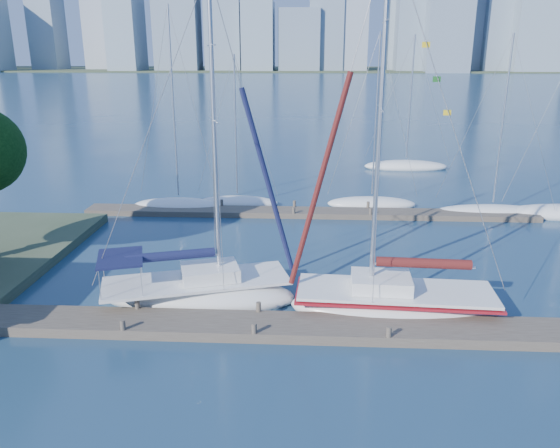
{
  "coord_description": "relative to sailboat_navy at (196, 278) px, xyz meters",
  "views": [
    {
      "loc": [
        1.95,
        -19.07,
        10.48
      ],
      "look_at": [
        0.7,
        4.0,
        3.16
      ],
      "focal_mm": 35.0,
      "sensor_mm": 36.0,
      "label": 1
    }
  ],
  "objects": [
    {
      "name": "far_dock",
      "position": [
        4.86,
        13.42,
        -0.91
      ],
      "size": [
        30.0,
        1.8,
        0.36
      ],
      "primitive_type": "cube",
      "color": "#473E34",
      "rests_on": "ground"
    },
    {
      "name": "bg_boat_0",
      "position": [
        -4.18,
        14.53,
        -0.81
      ],
      "size": [
        6.79,
        4.38,
        13.69
      ],
      "rotation": [
        0.0,
        0.0,
        -0.37
      ],
      "color": "white",
      "rests_on": "ground"
    },
    {
      "name": "sailboat_maroon",
      "position": [
        8.48,
        -0.61,
        0.09
      ],
      "size": [
        8.87,
        3.31,
        15.1
      ],
      "rotation": [
        0.0,
        0.0,
        -0.05
      ],
      "color": "white",
      "rests_on": "ground"
    },
    {
      "name": "skyline",
      "position": [
        22.18,
        288.23,
        33.59
      ],
      "size": [
        502.53,
        51.31,
        106.1
      ],
      "color": "#8399AA",
      "rests_on": "ground"
    },
    {
      "name": "near_dock",
      "position": [
        2.86,
        -2.58,
        -0.89
      ],
      "size": [
        26.0,
        2.0,
        0.4
      ],
      "primitive_type": "cube",
      "color": "#473E34",
      "rests_on": "ground"
    },
    {
      "name": "bg_boat_1",
      "position": [
        -0.23,
        15.61,
        -0.86
      ],
      "size": [
        5.99,
        2.6,
        10.66
      ],
      "rotation": [
        0.0,
        0.0,
        -0.11
      ],
      "color": "white",
      "rests_on": "ground"
    },
    {
      "name": "bg_boat_7",
      "position": [
        13.87,
        29.14,
        -0.82
      ],
      "size": [
        8.06,
        4.64,
        12.28
      ],
      "rotation": [
        0.0,
        0.0,
        -0.31
      ],
      "color": "white",
      "rests_on": "ground"
    },
    {
      "name": "sailboat_navy",
      "position": [
        0.0,
        0.0,
        0.0
      ],
      "size": [
        9.06,
        5.23,
        14.06
      ],
      "rotation": [
        0.0,
        0.0,
        0.3
      ],
      "color": "white",
      "rests_on": "ground"
    },
    {
      "name": "bg_boat_3",
      "position": [
        9.28,
        15.84,
        -0.84
      ],
      "size": [
        6.34,
        2.4,
        12.06
      ],
      "rotation": [
        0.0,
        0.0,
        -0.06
      ],
      "color": "white",
      "rests_on": "ground"
    },
    {
      "name": "ground",
      "position": [
        2.86,
        -2.58,
        -1.09
      ],
      "size": [
        700.0,
        700.0,
        0.0
      ],
      "primitive_type": "plane",
      "color": "#172D4B",
      "rests_on": "ground"
    },
    {
      "name": "far_shore",
      "position": [
        2.86,
        317.42,
        -1.09
      ],
      "size": [
        800.0,
        100.0,
        1.5
      ],
      "primitive_type": "cube",
      "color": "#38472D",
      "rests_on": "ground"
    },
    {
      "name": "bg_boat_4",
      "position": [
        17.17,
        14.27,
        -0.86
      ],
      "size": [
        7.66,
        4.49,
        11.86
      ],
      "rotation": [
        0.0,
        0.0,
        -0.37
      ],
      "color": "white",
      "rests_on": "ground"
    }
  ]
}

